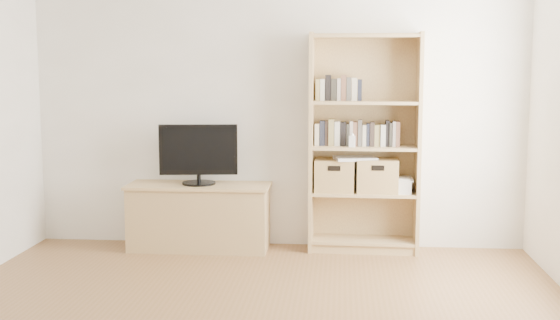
# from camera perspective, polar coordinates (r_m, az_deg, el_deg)

# --- Properties ---
(back_wall) EXTENTS (4.50, 0.02, 2.60)m
(back_wall) POSITION_cam_1_polar(r_m,az_deg,el_deg) (6.44, -0.23, 4.47)
(back_wall) COLOR silver
(back_wall) RESTS_ON floor
(front_wall) EXTENTS (4.50, 0.02, 2.60)m
(front_wall) POSITION_cam_1_polar(r_m,az_deg,el_deg) (1.56, -17.38, -5.60)
(front_wall) COLOR silver
(front_wall) RESTS_ON floor
(tv_stand) EXTENTS (1.25, 0.47, 0.57)m
(tv_stand) POSITION_cam_1_polar(r_m,az_deg,el_deg) (6.44, -6.57, -4.69)
(tv_stand) COLOR tan
(tv_stand) RESTS_ON floor
(bookshelf) EXTENTS (0.98, 0.37, 1.95)m
(bookshelf) POSITION_cam_1_polar(r_m,az_deg,el_deg) (6.27, 6.87, 1.34)
(bookshelf) COLOR tan
(bookshelf) RESTS_ON floor
(television) EXTENTS (0.70, 0.14, 0.55)m
(television) POSITION_cam_1_polar(r_m,az_deg,el_deg) (6.34, -6.65, 0.50)
(television) COLOR black
(television) RESTS_ON tv_stand
(books_row_mid) EXTENTS (0.82, 0.18, 0.22)m
(books_row_mid) POSITION_cam_1_polar(r_m,az_deg,el_deg) (6.28, 6.89, 2.15)
(books_row_mid) COLOR #C0B49A
(books_row_mid) RESTS_ON bookshelf
(books_row_upper) EXTENTS (0.39, 0.14, 0.20)m
(books_row_upper) POSITION_cam_1_polar(r_m,az_deg,el_deg) (6.26, 4.95, 5.76)
(books_row_upper) COLOR #C0B49A
(books_row_upper) RESTS_ON bookshelf
(baby_monitor) EXTENTS (0.06, 0.04, 0.10)m
(baby_monitor) POSITION_cam_1_polar(r_m,az_deg,el_deg) (6.15, 5.88, 1.50)
(baby_monitor) COLOR white
(baby_monitor) RESTS_ON bookshelf
(basket_left) EXTENTS (0.36, 0.30, 0.29)m
(basket_left) POSITION_cam_1_polar(r_m,az_deg,el_deg) (6.30, 4.47, -1.25)
(basket_left) COLOR olive
(basket_left) RESTS_ON bookshelf
(basket_right) EXTENTS (0.37, 0.31, 0.30)m
(basket_right) POSITION_cam_1_polar(r_m,az_deg,el_deg) (6.30, 7.92, -1.25)
(basket_right) COLOR olive
(basket_right) RESTS_ON bookshelf
(laptop) EXTENTS (0.40, 0.32, 0.03)m
(laptop) POSITION_cam_1_polar(r_m,az_deg,el_deg) (6.26, 6.12, 0.14)
(laptop) COLOR silver
(laptop) RESTS_ON basket_left
(magazine_stack) EXTENTS (0.19, 0.25, 0.11)m
(magazine_stack) POSITION_cam_1_polar(r_m,az_deg,el_deg) (6.32, 9.86, -2.11)
(magazine_stack) COLOR beige
(magazine_stack) RESTS_ON bookshelf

